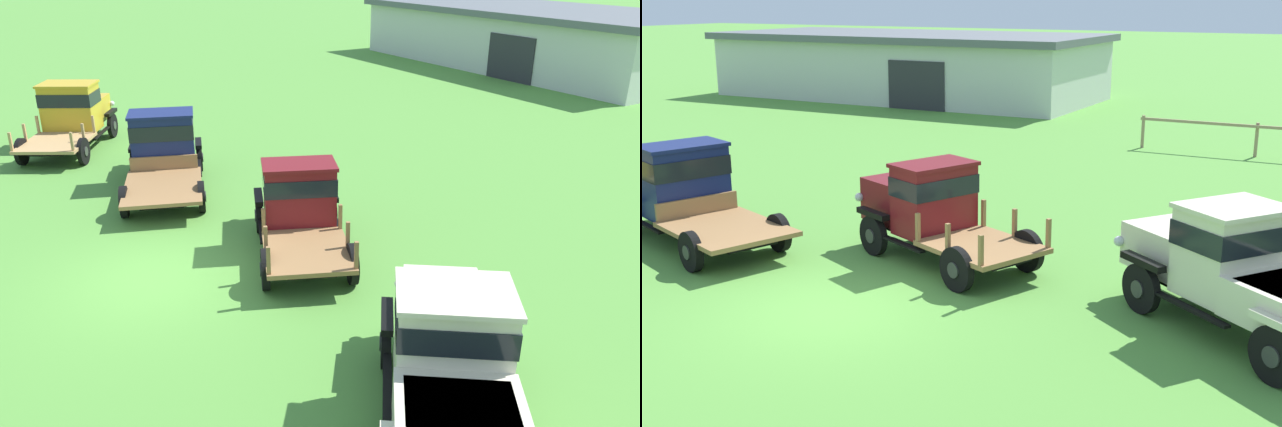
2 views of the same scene
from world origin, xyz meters
TOP-DOWN VIEW (x-y plane):
  - ground_plane at (0.00, 0.00)m, footprint 240.00×240.00m
  - farm_shed at (-15.44, 27.73)m, footprint 21.10×9.54m
  - vintage_truck_foreground_near at (-11.51, 0.58)m, footprint 5.53×4.21m
  - vintage_truck_second_in_line at (-5.82, 2.10)m, footprint 5.94×3.69m
  - vintage_truck_midrow_center at (-0.01, 3.52)m, footprint 4.94×3.40m
  - vintage_truck_far_side at (6.58, 2.43)m, footprint 4.87×4.16m

SIDE VIEW (x-z plane):
  - ground_plane at x=0.00m, z-range 0.00..0.00m
  - vintage_truck_midrow_center at x=-0.01m, z-range 0.06..2.15m
  - vintage_truck_far_side at x=6.58m, z-range 0.04..2.18m
  - vintage_truck_second_in_line at x=-5.82m, z-range 0.02..2.24m
  - vintage_truck_foreground_near at x=-11.51m, z-range 0.05..2.34m
  - farm_shed at x=-15.44m, z-range 0.02..3.54m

